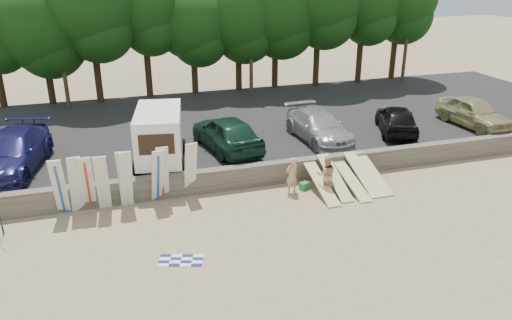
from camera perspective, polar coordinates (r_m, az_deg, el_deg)
The scene contains 30 objects.
ground at distance 20.54m, azimuth 6.95°, elevation -5.63°, with size 120.00×120.00×0.00m, color tan.
seawall at distance 22.82m, azimuth 4.00°, elevation -1.19°, with size 44.00×0.50×1.00m, color #6B6356.
parking_lot at distance 29.54m, azimuth -1.21°, elevation 4.04°, with size 44.00×14.50×0.70m, color #282828.
treeline at distance 35.03m, azimuth -3.90°, elevation 17.03°, with size 33.22×6.70×9.47m.
utility_poles at distance 34.17m, azimuth -0.58°, elevation 15.25°, with size 25.80×0.26×9.00m.
box_trailer at distance 23.01m, azimuth -10.99°, elevation 2.93°, with size 2.77×4.21×2.51m.
car_0 at distance 24.48m, azimuth -26.19°, elevation 0.79°, with size 2.39×5.88×1.71m, color #181751.
car_1 at distance 24.45m, azimuth -3.38°, elevation 3.12°, with size 2.05×5.09×1.74m, color #123222.
car_2 at distance 25.98m, azimuth 7.18°, elevation 3.84°, with size 2.07×5.10×1.48m, color #959499.
car_3 at distance 27.94m, azimuth 15.77°, elevation 4.52°, with size 1.80×4.46×1.52m, color black.
car_4 at distance 30.49m, azimuth 23.65°, elevation 5.01°, with size 1.89×4.71×1.60m, color tan.
surfboard_upright_0 at distance 20.80m, azimuth -21.55°, elevation -2.90°, with size 0.50×0.06×2.60m, color silver.
surfboard_upright_1 at distance 20.76m, azimuth -19.89°, elevation -2.67°, with size 0.50×0.06×2.60m, color silver.
surfboard_upright_2 at distance 20.75m, azimuth -18.69°, elevation -2.57°, with size 0.50×0.06×2.60m, color silver.
surfboard_upright_3 at distance 20.62m, azimuth -17.14°, elevation -2.52°, with size 0.50×0.06×2.60m, color silver.
surfboard_upright_4 at distance 20.68m, azimuth -14.78°, elevation -2.12°, with size 0.50×0.06×2.60m, color silver.
surfboard_upright_5 at distance 20.64m, azimuth -14.64°, elevation -2.16°, with size 0.50×0.06×2.60m, color silver.
surfboard_upright_6 at distance 20.73m, azimuth -11.15°, elevation -1.81°, with size 0.50×0.06×2.60m, color silver.
surfboard_upright_7 at distance 20.84m, azimuth -10.64°, elevation -1.56°, with size 0.50×0.06×2.60m, color silver.
surfboard_upright_8 at distance 21.05m, azimuth -7.49°, elevation -1.11°, with size 0.50×0.06×2.60m, color silver.
surfboard_low_0 at distance 21.74m, azimuth 7.47°, elevation -2.66°, with size 0.56×3.00×0.07m, color #DAC789.
surfboard_low_1 at distance 22.13m, azimuth 8.97°, elevation -1.95°, with size 0.56×3.00×0.07m, color #DAC789.
surfboard_low_2 at distance 22.37m, azimuth 10.86°, elevation -2.31°, with size 0.56×3.00×0.07m, color #DAC789.
surfboard_low_3 at distance 22.78m, azimuth 12.06°, elevation -1.58°, with size 0.56×3.00×0.07m, color #DAC789.
surfboard_low_4 at distance 23.04m, azimuth 13.19°, elevation -1.49°, with size 0.56×3.00×0.07m, color #DAC789.
beachgoer_a at distance 21.51m, azimuth 4.10°, elevation -1.77°, with size 0.60×0.39×1.64m, color tan.
beachgoer_b at distance 21.62m, azimuth 8.05°, elevation -1.67°, with size 0.84×0.66×1.73m, color tan.
cooler at distance 22.15m, azimuth 5.53°, elevation -2.95°, with size 0.38×0.30×0.32m, color #24854C.
gear_bag at distance 22.84m, azimuth 8.60°, elevation -2.45°, with size 0.30×0.25×0.22m, color orange.
beach_towel at distance 17.39m, azimuth -8.57°, elevation -11.27°, with size 1.50×1.50×0.00m, color white.
Camera 1 is at (-7.68, -16.51, 9.50)m, focal length 35.00 mm.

